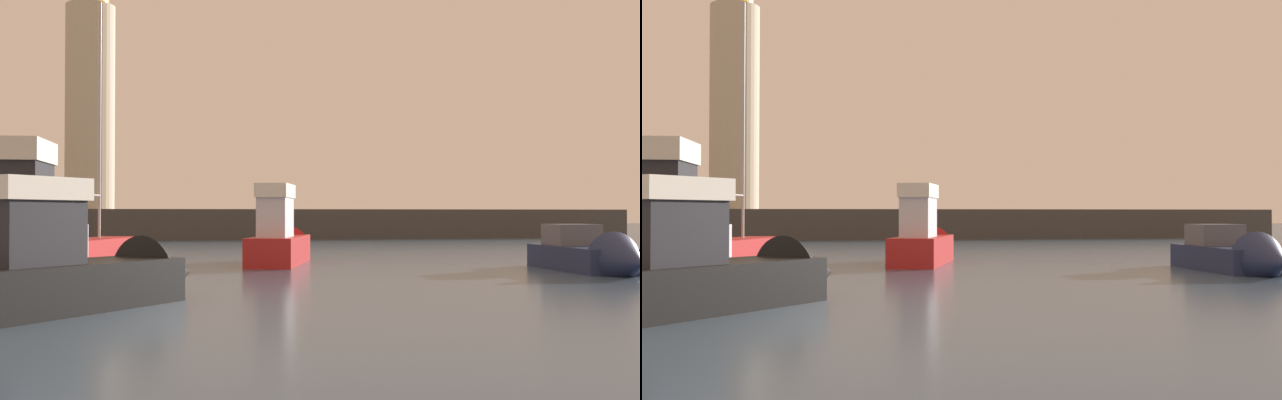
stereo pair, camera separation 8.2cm
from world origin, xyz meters
TOP-DOWN VIEW (x-y plane):
  - ground_plane at (0.00, 28.64)m, footprint 220.00×220.00m
  - breakwater at (0.00, 57.28)m, footprint 71.66×5.60m
  - lighthouse at (-7.65, 57.28)m, footprint 3.66×3.66m
  - motorboat_0 at (-3.49, 14.17)m, footprint 5.96×6.45m
  - motorboat_1 at (12.19, 20.58)m, footprint 2.35×6.43m
  - motorboat_4 at (2.56, 27.20)m, footprint 3.67×7.03m
  - motorboat_5 at (-6.02, 23.49)m, footprint 2.87×9.18m
  - sailboat_moored at (-5.03, 31.91)m, footprint 3.80×7.45m

SIDE VIEW (x-z plane):
  - ground_plane at x=0.00m, z-range 0.00..0.00m
  - sailboat_moored at x=-5.03m, z-range -5.20..6.23m
  - motorboat_1 at x=12.19m, z-range -0.51..1.55m
  - motorboat_0 at x=-3.49m, z-range -0.73..2.32m
  - motorboat_4 at x=2.56m, z-range -0.70..2.60m
  - breakwater at x=0.00m, z-range 0.00..2.31m
  - motorboat_5 at x=-6.02m, z-range -0.94..3.44m
  - lighthouse at x=-7.65m, z-range 1.81..20.71m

